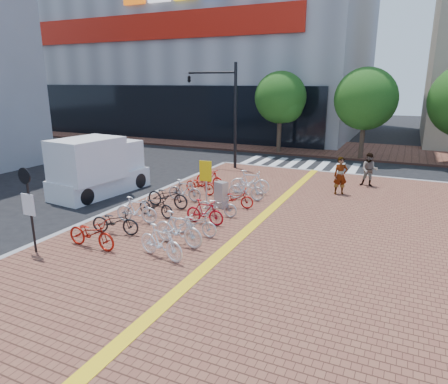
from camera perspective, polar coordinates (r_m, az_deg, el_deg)
The scene contains 31 objects.
ground at distance 14.59m, azimuth -5.36°, elevation -6.01°, with size 120.00×120.00×0.00m, color black.
sidewalk at distance 9.37m, azimuth -4.72°, elevation -18.73°, with size 14.00×34.00×0.15m, color brown.
tactile_strip at distance 9.78m, azimuth -10.07°, elevation -16.74°, with size 0.40×34.00×0.01m, color yellow.
kerb_north at distance 24.59m, azimuth 15.10°, elevation 2.62°, with size 14.00×0.25×0.15m, color gray.
far_sidewalk at distance 33.83m, azimuth 12.80°, elevation 6.19°, with size 70.00×8.00×0.15m, color brown.
department_store at distance 50.04m, azimuth -3.14°, elevation 25.44°, with size 36.00×24.27×28.00m.
crosswalk at distance 27.01m, azimuth 10.62°, elevation 3.87°, with size 7.50×4.00×0.01m.
street_trees at distance 29.24m, azimuth 21.63°, elevation 12.03°, with size 16.20×4.60×6.35m.
bike_0 at distance 13.53m, azimuth -18.42°, elevation -5.65°, with size 0.65×1.86×0.98m, color #9E150B.
bike_1 at distance 14.52m, azimuth -15.28°, elevation -4.04°, with size 0.62×1.77×0.93m, color black.
bike_2 at distance 15.44m, azimuth -12.38°, elevation -2.52°, with size 0.47×1.68×1.01m, color silver.
bike_3 at distance 16.05m, azimuth -9.72°, elevation -1.92°, with size 0.59×1.68×0.88m, color black.
bike_4 at distance 17.07m, azimuth -8.06°, elevation -0.54°, with size 0.68×1.96×1.03m, color black.
bike_5 at distance 17.93m, azimuth -5.66°, elevation 0.25°, with size 0.46×1.63×0.98m, color #A7A6AB.
bike_6 at distance 19.07m, azimuth -3.43°, elevation 1.08°, with size 0.58×1.68×0.88m, color #A0140B.
bike_7 at distance 19.96m, azimuth -2.09°, elevation 1.93°, with size 0.47×1.67×1.00m, color red.
bike_8 at distance 12.25m, azimuth -9.00°, elevation -7.06°, with size 0.50×1.76×1.06m, color white.
bike_9 at distance 13.10m, azimuth -6.55°, elevation -5.24°, with size 0.53×1.89×1.14m, color silver.
bike_10 at distance 13.93m, azimuth -4.18°, elevation -4.45°, with size 0.59×1.68×0.88m, color silver.
bike_11 at distance 14.98m, azimuth -2.77°, elevation -2.86°, with size 0.44×1.56×0.94m, color #A20B18.
bike_12 at distance 15.88m, azimuth -0.92°, elevation -1.91°, with size 0.57×1.64×0.86m, color #B1B1B6.
bike_13 at distance 16.90m, azimuth 1.55°, elevation -0.88°, with size 0.56×1.60×0.84m, color #A80E0C.
bike_14 at distance 18.00m, azimuth 3.22°, elevation 0.41°, with size 0.47×1.68×1.01m, color silver.
bike_15 at distance 18.99m, azimuth 3.70°, elevation 1.41°, with size 0.54×1.90×1.14m, color white.
pedestrian_a at distance 19.63m, azimuth 16.30°, elevation 2.25°, with size 0.65×0.43×1.79m, color gray.
pedestrian_b at distance 21.62m, azimuth 20.04°, elevation 3.00°, with size 0.83×0.65×1.70m, color #535B6A.
utility_box at distance 16.92m, azimuth -0.42°, elevation -0.38°, with size 0.51×0.37×1.11m, color #B1B0B5.
yellow_sign at distance 16.80m, azimuth -2.61°, elevation 2.41°, with size 0.54×0.14×2.00m.
notice_sign at distance 13.48m, azimuth -26.18°, elevation -1.03°, with size 0.50×0.11×2.73m.
traffic_light_pole at distance 25.00m, azimuth -1.49°, elevation 13.56°, with size 3.37×1.30×6.28m.
box_truck at distance 20.34m, azimuth -17.56°, elevation 3.41°, with size 2.61×5.06×2.81m.
Camera 1 is at (6.90, -11.70, 5.34)m, focal length 32.00 mm.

